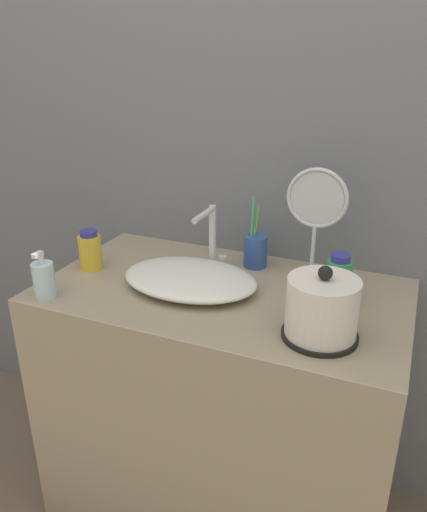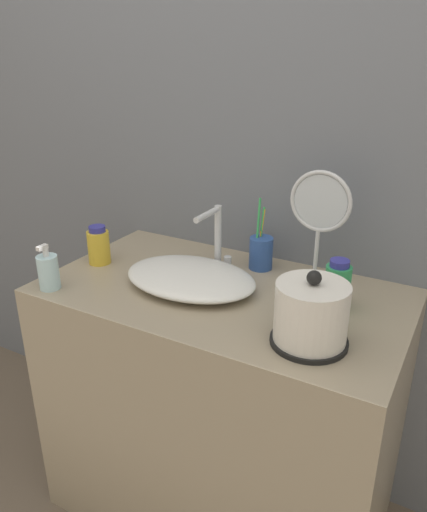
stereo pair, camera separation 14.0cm
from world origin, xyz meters
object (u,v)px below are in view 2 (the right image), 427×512
object	(u,v)px
toothbrush_cup	(261,252)
lotion_bottle	(48,272)
shampoo_bottle	(337,286)
faucet	(217,235)
mouthwash_bottle	(99,246)
electric_kettle	(311,317)
vanity_mirror	(319,224)

from	to	relation	value
toothbrush_cup	lotion_bottle	distance (m)	0.64
shampoo_bottle	faucet	bearing A→B (deg)	169.97
shampoo_bottle	mouthwash_bottle	world-z (taller)	shampoo_bottle
lotion_bottle	shampoo_bottle	xyz separation A→B (m)	(0.75, 0.29, 0.01)
electric_kettle	shampoo_bottle	world-z (taller)	electric_kettle
vanity_mirror	electric_kettle	bearing A→B (deg)	-73.28
toothbrush_cup	lotion_bottle	xyz separation A→B (m)	(-0.47, -0.43, -0.00)
lotion_bottle	vanity_mirror	xyz separation A→B (m)	(0.66, 0.39, 0.14)
lotion_bottle	shampoo_bottle	world-z (taller)	shampoo_bottle
toothbrush_cup	shampoo_bottle	size ratio (longest dim) A/B	1.62
mouthwash_bottle	shampoo_bottle	bearing A→B (deg)	5.58
faucet	vanity_mirror	size ratio (longest dim) A/B	0.59
faucet	shampoo_bottle	distance (m)	0.41
electric_kettle	vanity_mirror	world-z (taller)	vanity_mirror
shampoo_bottle	vanity_mirror	xyz separation A→B (m)	(-0.09, 0.10, 0.12)
electric_kettle	mouthwash_bottle	xyz separation A→B (m)	(-0.75, 0.13, -0.01)
mouthwash_bottle	vanity_mirror	size ratio (longest dim) A/B	0.36
mouthwash_bottle	lotion_bottle	bearing A→B (deg)	-90.14
shampoo_bottle	lotion_bottle	bearing A→B (deg)	-159.15
electric_kettle	faucet	bearing A→B (deg)	145.69
toothbrush_cup	shampoo_bottle	bearing A→B (deg)	-26.51
faucet	shampoo_bottle	world-z (taller)	faucet
electric_kettle	lotion_bottle	size ratio (longest dim) A/B	1.37
faucet	mouthwash_bottle	size ratio (longest dim) A/B	1.61
faucet	vanity_mirror	xyz separation A→B (m)	(0.31, 0.03, 0.08)
electric_kettle	mouthwash_bottle	size ratio (longest dim) A/B	1.50
electric_kettle	shampoo_bottle	size ratio (longest dim) A/B	1.35
faucet	electric_kettle	world-z (taller)	faucet
faucet	shampoo_bottle	bearing A→B (deg)	-10.03
electric_kettle	shampoo_bottle	distance (m)	0.20
faucet	electric_kettle	distance (m)	0.48
lotion_bottle	mouthwash_bottle	bearing A→B (deg)	89.86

